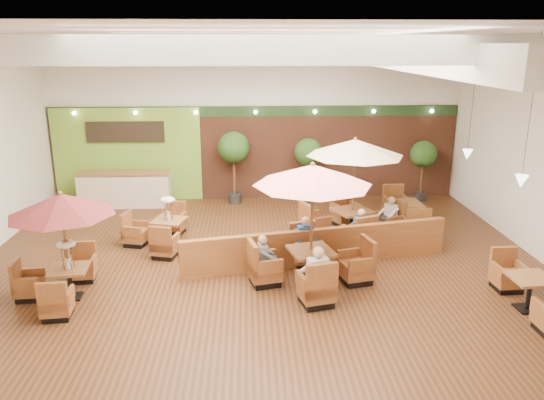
{
  "coord_description": "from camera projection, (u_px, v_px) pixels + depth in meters",
  "views": [
    {
      "loc": [
        -0.3,
        -12.17,
        5.24
      ],
      "look_at": [
        0.3,
        0.5,
        1.5
      ],
      "focal_mm": 35.0,
      "sensor_mm": 36.0,
      "label": 1
    }
  ],
  "objects": [
    {
      "name": "room",
      "position": [
        269.0,
        111.0,
        13.3
      ],
      "size": [
        14.04,
        14.0,
        5.52
      ],
      "color": "#381E0F",
      "rests_on": "ground"
    },
    {
      "name": "service_counter",
      "position": [
        125.0,
        189.0,
        17.68
      ],
      "size": [
        3.0,
        0.75,
        1.18
      ],
      "color": "beige",
      "rests_on": "ground"
    },
    {
      "name": "booth_divider",
      "position": [
        319.0,
        247.0,
        12.96
      ],
      "size": [
        6.66,
        1.61,
        0.94
      ],
      "primitive_type": "cube",
      "rotation": [
        0.0,
        0.0,
        0.21
      ],
      "color": "brown",
      "rests_on": "ground"
    },
    {
      "name": "table_0",
      "position": [
        61.0,
        222.0,
        10.92
      ],
      "size": [
        2.27,
        2.35,
        2.38
      ],
      "rotation": [
        0.0,
        0.0,
        0.09
      ],
      "color": "brown",
      "rests_on": "ground"
    },
    {
      "name": "table_1",
      "position": [
        312.0,
        203.0,
        11.56
      ],
      "size": [
        2.88,
        2.88,
        2.82
      ],
      "rotation": [
        0.0,
        0.0,
        0.24
      ],
      "color": "brown",
      "rests_on": "ground"
    },
    {
      "name": "table_2",
      "position": [
        354.0,
        171.0,
        14.39
      ],
      "size": [
        2.99,
        2.99,
        2.86
      ],
      "rotation": [
        0.0,
        0.0,
        0.4
      ],
      "color": "brown",
      "rests_on": "ground"
    },
    {
      "name": "table_3",
      "position": [
        161.0,
        229.0,
        14.29
      ],
      "size": [
        1.76,
        2.53,
        1.5
      ],
      "rotation": [
        0.0,
        0.0,
        -0.25
      ],
      "color": "brown",
      "rests_on": "ground"
    },
    {
      "name": "table_4",
      "position": [
        529.0,
        294.0,
        10.79
      ],
      "size": [
        0.86,
        2.47,
        0.92
      ],
      "rotation": [
        0.0,
        0.0,
        0.05
      ],
      "color": "brown",
      "rests_on": "ground"
    },
    {
      "name": "table_5",
      "position": [
        404.0,
        216.0,
        15.58
      ],
      "size": [
        0.93,
        2.7,
        1.01
      ],
      "rotation": [
        0.0,
        0.0,
        0.03
      ],
      "color": "brown",
      "rests_on": "ground"
    },
    {
      "name": "topiary_0",
      "position": [
        234.0,
        150.0,
        17.68
      ],
      "size": [
        1.06,
        1.06,
        2.46
      ],
      "color": "black",
      "rests_on": "ground"
    },
    {
      "name": "topiary_1",
      "position": [
        308.0,
        155.0,
        17.85
      ],
      "size": [
        0.95,
        0.95,
        2.21
      ],
      "color": "black",
      "rests_on": "ground"
    },
    {
      "name": "topiary_2",
      "position": [
        423.0,
        156.0,
        18.05
      ],
      "size": [
        0.91,
        0.91,
        2.1
      ],
      "color": "black",
      "rests_on": "ground"
    },
    {
      "name": "diner_0",
      "position": [
        317.0,
        270.0,
        10.88
      ],
      "size": [
        0.46,
        0.41,
        0.85
      ],
      "rotation": [
        0.0,
        0.0,
        0.25
      ],
      "color": "silver",
      "rests_on": "ground"
    },
    {
      "name": "diner_1",
      "position": [
        306.0,
        236.0,
        12.87
      ],
      "size": [
        0.42,
        0.37,
        0.78
      ],
      "rotation": [
        0.0,
        0.0,
        3.39
      ],
      "color": "#214E92",
      "rests_on": "ground"
    },
    {
      "name": "diner_2",
      "position": [
        265.0,
        254.0,
        11.84
      ],
      "size": [
        0.31,
        0.37,
        0.72
      ],
      "rotation": [
        0.0,
        0.0,
        4.84
      ],
      "color": "slate",
      "rests_on": "ground"
    },
    {
      "name": "diner_3",
      "position": [
        360.0,
        225.0,
        13.72
      ],
      "size": [
        0.39,
        0.35,
        0.73
      ],
      "rotation": [
        0.0,
        0.0,
        0.28
      ],
      "color": "#214E92",
      "rests_on": "ground"
    },
    {
      "name": "diner_4",
      "position": [
        389.0,
        212.0,
        14.77
      ],
      "size": [
        0.38,
        0.4,
        0.72
      ],
      "rotation": [
        0.0,
        0.0,
        2.01
      ],
      "color": "silver",
      "rests_on": "ground"
    }
  ]
}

